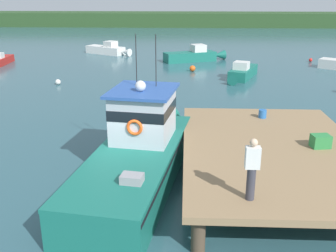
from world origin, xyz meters
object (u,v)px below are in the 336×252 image
(main_fishing_boat, at_px, (139,150))
(moored_boat_far_right, at_px, (0,60))
(moored_boat_near_channel, at_px, (242,72))
(bait_bucket, at_px, (263,114))
(crate_single_far, at_px, (321,141))
(mooring_buoy_spare_mooring, at_px, (311,60))
(moored_boat_far_left, at_px, (194,56))
(mooring_buoy_inshore, at_px, (192,68))
(deckhand_by_the_boat, at_px, (252,168))
(mooring_buoy_channel_marker, at_px, (58,82))
(moored_boat_outer_mooring, at_px, (108,50))

(main_fishing_boat, distance_m, moored_boat_far_right, 26.00)
(moored_boat_near_channel, bearing_deg, bait_bucket, -94.17)
(crate_single_far, bearing_deg, mooring_buoy_spare_mooring, 74.08)
(bait_bucket, xyz_separation_m, moored_boat_far_right, (-19.53, 18.12, -1.00))
(moored_boat_far_left, distance_m, mooring_buoy_spare_mooring, 10.67)
(main_fishing_boat, height_order, mooring_buoy_inshore, main_fishing_boat)
(deckhand_by_the_boat, xyz_separation_m, mooring_buoy_channel_marker, (-10.50, 17.48, -1.87))
(moored_boat_outer_mooring, bearing_deg, main_fishing_boat, -76.99)
(crate_single_far, bearing_deg, moored_boat_far_left, 99.03)
(moored_boat_far_left, bearing_deg, mooring_buoy_channel_marker, -133.70)
(mooring_buoy_spare_mooring, bearing_deg, moored_boat_near_channel, -133.97)
(crate_single_far, relative_size, moored_boat_far_right, 0.14)
(crate_single_far, distance_m, moored_boat_far_right, 29.84)
(deckhand_by_the_boat, relative_size, moored_boat_near_channel, 0.32)
(moored_boat_far_left, xyz_separation_m, moored_boat_outer_mooring, (-8.71, 3.82, -0.06))
(moored_boat_outer_mooring, height_order, mooring_buoy_channel_marker, moored_boat_outer_mooring)
(moored_boat_far_right, bearing_deg, mooring_buoy_channel_marker, -44.71)
(moored_boat_far_left, relative_size, moored_boat_outer_mooring, 1.16)
(main_fishing_boat, xyz_separation_m, moored_boat_far_right, (-14.79, 21.37, -0.64))
(moored_boat_far_right, height_order, mooring_buoy_channel_marker, moored_boat_far_right)
(mooring_buoy_channel_marker, height_order, mooring_buoy_inshore, mooring_buoy_inshore)
(mooring_buoy_channel_marker, bearing_deg, bait_bucket, -41.64)
(mooring_buoy_inshore, bearing_deg, moored_boat_near_channel, -34.34)
(deckhand_by_the_boat, distance_m, moored_boat_outer_mooring, 32.82)
(main_fishing_boat, xyz_separation_m, crate_single_far, (6.09, 0.08, 0.41))
(main_fishing_boat, relative_size, deckhand_by_the_boat, 6.11)
(main_fishing_boat, relative_size, mooring_buoy_inshore, 20.88)
(moored_boat_outer_mooring, height_order, mooring_buoy_inshore, moored_boat_outer_mooring)
(main_fishing_boat, bearing_deg, moored_boat_far_right, 124.69)
(main_fishing_boat, bearing_deg, bait_bucket, 34.44)
(crate_single_far, xyz_separation_m, bait_bucket, (-1.35, 3.17, -0.05))
(crate_single_far, bearing_deg, moored_boat_far_right, 134.44)
(deckhand_by_the_boat, relative_size, mooring_buoy_inshore, 3.42)
(bait_bucket, height_order, mooring_buoy_inshore, bait_bucket)
(moored_boat_far_left, xyz_separation_m, mooring_buoy_spare_mooring, (10.66, 0.16, -0.36))
(mooring_buoy_channel_marker, bearing_deg, deckhand_by_the_boat, -59.00)
(bait_bucket, height_order, moored_boat_far_right, bait_bucket)
(mooring_buoy_spare_mooring, bearing_deg, crate_single_far, -105.92)
(main_fishing_boat, xyz_separation_m, mooring_buoy_channel_marker, (-7.30, 13.95, -0.82))
(bait_bucket, relative_size, moored_boat_outer_mooring, 0.07)
(moored_boat_outer_mooring, distance_m, mooring_buoy_inshore, 12.15)
(moored_boat_outer_mooring, xyz_separation_m, mooring_buoy_inshore, (8.50, -8.68, -0.22))
(deckhand_by_the_boat, xyz_separation_m, moored_boat_near_channel, (2.51, 20.16, -1.62))
(moored_boat_far_right, relative_size, mooring_buoy_inshore, 8.85)
(mooring_buoy_channel_marker, distance_m, mooring_buoy_spare_mooring, 22.66)
(main_fishing_boat, height_order, deckhand_by_the_boat, main_fishing_boat)
(moored_boat_near_channel, height_order, mooring_buoy_spare_mooring, moored_boat_near_channel)
(mooring_buoy_inshore, bearing_deg, crate_single_far, -78.11)
(moored_boat_far_left, bearing_deg, moored_boat_near_channel, -65.00)
(crate_single_far, distance_m, mooring_buoy_channel_marker, 19.31)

